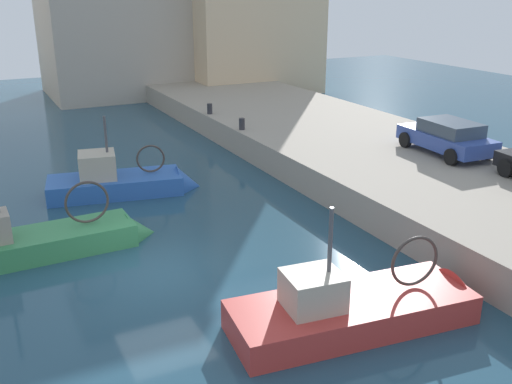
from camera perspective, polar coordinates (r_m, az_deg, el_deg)
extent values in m
plane|color=navy|center=(16.99, -9.33, -7.71)|extent=(80.00, 80.00, 0.00)
cube|color=#9E9384|center=(22.58, 19.50, 0.09)|extent=(9.00, 56.00, 1.20)
cube|color=#2D60B7|center=(23.43, -13.54, -0.16)|extent=(5.34, 2.88, 1.44)
cone|color=#2D60B7|center=(23.68, -6.59, 0.49)|extent=(1.22, 1.90, 1.76)
cube|color=#896B4C|center=(23.23, -13.67, 1.34)|extent=(5.11, 2.68, 0.08)
cube|color=#B7AD99|center=(23.06, -15.29, 2.50)|extent=(1.59, 1.60, 1.02)
cylinder|color=#4C4C51|center=(22.88, -14.43, 4.21)|extent=(0.10, 0.10, 2.45)
torus|color=#3F3833|center=(23.11, -10.30, 3.23)|extent=(1.11, 0.29, 1.12)
sphere|color=white|center=(24.39, -17.28, 0.81)|extent=(0.32, 0.32, 0.32)
cube|color=#388951|center=(18.92, -20.65, -5.83)|extent=(5.87, 1.84, 1.42)
cone|color=#388951|center=(19.49, -11.17, -4.12)|extent=(0.94, 1.54, 1.51)
cube|color=#B2A893|center=(18.66, -20.89, -4.05)|extent=(5.63, 1.70, 0.08)
torus|color=#3F3833|center=(18.60, -16.24, -0.97)|extent=(1.36, 0.12, 1.36)
cube|color=#BC3833|center=(14.55, 9.29, -12.76)|extent=(6.10, 2.71, 1.46)
cone|color=#BC3833|center=(16.26, 19.67, -10.01)|extent=(1.10, 1.94, 1.85)
cube|color=#896B4C|center=(14.21, 9.44, -10.52)|extent=(5.85, 2.52, 0.08)
cube|color=#B7AD99|center=(13.53, 5.59, -9.64)|extent=(1.41, 1.29, 0.88)
cylinder|color=#4C4C51|center=(13.34, 7.21, -6.48)|extent=(0.10, 0.10, 2.48)
torus|color=#3F3833|center=(14.67, 15.29, -6.56)|extent=(1.32, 0.23, 1.32)
sphere|color=white|center=(14.63, 0.95, -11.26)|extent=(0.32, 0.32, 0.32)
cube|color=#334C9E|center=(25.03, 18.11, 4.90)|extent=(2.04, 4.26, 0.59)
cube|color=#384756|center=(24.75, 18.56, 6.01)|extent=(1.72, 2.42, 0.52)
cylinder|color=black|center=(25.56, 14.44, 4.99)|extent=(0.25, 0.65, 0.64)
cylinder|color=black|center=(26.70, 17.55, 5.31)|extent=(0.25, 0.65, 0.64)
cylinder|color=black|center=(23.49, 18.62, 3.29)|extent=(0.25, 0.65, 0.64)
cylinder|color=black|center=(24.72, 21.78, 3.70)|extent=(0.25, 0.65, 0.64)
cylinder|color=black|center=(22.73, 23.30, 2.16)|extent=(0.27, 0.65, 0.64)
cylinder|color=#2D2D33|center=(27.83, -1.39, 6.69)|extent=(0.28, 0.28, 0.55)
cylinder|color=#2D2D33|center=(31.41, -4.56, 8.14)|extent=(0.28, 0.28, 0.55)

